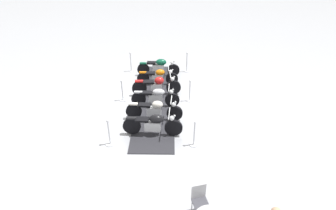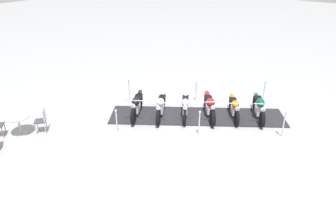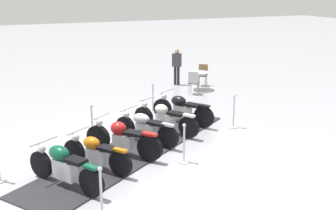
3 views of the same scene
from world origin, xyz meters
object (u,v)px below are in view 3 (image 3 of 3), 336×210
Objects in this scene: motorcycle_copper at (95,152)px; bystander_person at (177,63)px; motorcycle_cream at (165,118)px; motorcycle_forest at (63,165)px; stanchion_left_rear at (102,201)px; cafe_table at (198,76)px; motorcycle_maroon at (122,138)px; stanchion_right_mid at (92,128)px; stanchion_left_front at (234,117)px; cafe_chair_across_table at (194,81)px; stanchion_left_mid at (184,150)px; cafe_chair_near_table at (203,74)px; motorcycle_black at (182,108)px; stanchion_right_front at (153,103)px; motorcycle_chrome at (145,127)px.

motorcycle_copper is 1.05× the size of bystander_person.
motorcycle_cream is 1.05× the size of motorcycle_forest.
stanchion_left_rear reaches higher than cafe_table.
stanchion_right_mid is (0.44, -1.50, -0.14)m from motorcycle_maroon.
stanchion_left_front reaches higher than motorcycle_copper.
stanchion_left_mid is at bearing -168.58° from cafe_chair_across_table.
motorcycle_copper reaches higher than cafe_chair_near_table.
stanchion_left_rear reaches higher than motorcycle_black.
motorcycle_maroon is at bearing -114.18° from stanchion_left_rear.
cafe_chair_across_table is (-4.45, -4.90, 0.05)m from motorcycle_maroon.
stanchion_right_front is 2.99m from stanchion_left_front.
motorcycle_copper is 1.65× the size of stanchion_right_front.
stanchion_left_mid is at bearing -135.77° from motorcycle_copper.
stanchion_left_front is at bearing -117.18° from motorcycle_maroon.
stanchion_left_front is at bearing -102.73° from motorcycle_forest.
bystander_person reaches higher than motorcycle_black.
motorcycle_maroon is at bearing 57.57° from stanchion_right_front.
stanchion_left_front reaches higher than motorcycle_black.
motorcycle_black is 5.34m from cafe_chair_near_table.
stanchion_right_mid is at bearing 164.63° from cafe_chair_across_table.
stanchion_left_mid is at bearing 139.08° from motorcycle_cream.
motorcycle_forest is 1.87× the size of stanchion_right_front.
stanchion_right_mid reaches higher than motorcycle_forest.
stanchion_left_front is (-2.99, -0.24, -0.16)m from motorcycle_chrome.
motorcycle_copper is 4.85m from stanchion_left_front.
motorcycle_chrome is 1.93× the size of cafe_chair_near_table.
motorcycle_black is 1.88× the size of stanchion_right_front.
motorcycle_maroon is at bearing 177.53° from cafe_chair_across_table.
stanchion_right_front reaches higher than cafe_table.
motorcycle_black is 1.08× the size of motorcycle_chrome.
stanchion_right_front reaches higher than motorcycle_chrome.
stanchion_right_mid is 4.30m from stanchion_left_front.
stanchion_left_rear is at bearing 116.29° from motorcycle_maroon.
bystander_person reaches higher than stanchion_left_front.
stanchion_right_front is (-0.79, -4.23, 0.02)m from stanchion_left_mid.
stanchion_right_front is 3.09m from stanchion_right_mid.
motorcycle_chrome is at bearing 4.59° from stanchion_left_front.
cafe_chair_across_table is at bearing -73.82° from motorcycle_chrome.
motorcycle_cream is 4.05m from motorcycle_forest.
motorcycle_cream is 2.25× the size of cafe_table.
stanchion_left_mid is at bearing 60.36° from cafe_table.
stanchion_right_mid is (2.52, 1.78, 0.02)m from stanchion_right_front.
motorcycle_copper is at bearing -100.41° from stanchion_left_rear.
bystander_person is at bearing -112.83° from stanchion_left_mid.
cafe_chair_near_table is (-6.74, -8.89, 0.14)m from stanchion_left_rear.
motorcycle_chrome is at bearing 0.01° from cafe_chair_near_table.
cafe_chair_near_table is (-1.70, -5.33, 0.21)m from stanchion_left_front.
motorcycle_copper is 9.25m from cafe_chair_near_table.
motorcycle_chrome is 1.05× the size of motorcycle_copper.
motorcycle_cream is 2.15m from stanchion_right_front.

